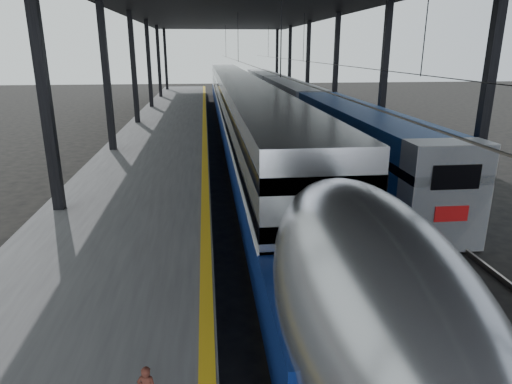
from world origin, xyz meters
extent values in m
plane|color=black|center=(0.00, 0.00, 0.00)|extent=(160.00, 160.00, 0.00)
cube|color=#4C4C4F|center=(-3.50, 20.00, 0.50)|extent=(6.00, 80.00, 1.00)
cube|color=gold|center=(-0.70, 20.00, 1.00)|extent=(0.30, 80.00, 0.01)
cube|color=slate|center=(1.28, 20.00, 0.08)|extent=(0.08, 80.00, 0.16)
cube|color=slate|center=(2.72, 20.00, 0.08)|extent=(0.08, 80.00, 0.16)
cube|color=slate|center=(6.28, 20.00, 0.08)|extent=(0.08, 80.00, 0.16)
cube|color=slate|center=(7.72, 20.00, 0.08)|extent=(0.08, 80.00, 0.16)
cube|color=black|center=(-5.80, 5.00, 4.50)|extent=(0.35, 0.35, 9.00)
cube|color=black|center=(9.60, 5.00, 4.50)|extent=(0.35, 0.35, 9.00)
cube|color=black|center=(-5.80, 15.00, 4.50)|extent=(0.35, 0.35, 9.00)
cube|color=black|center=(9.60, 15.00, 4.50)|extent=(0.35, 0.35, 9.00)
cube|color=black|center=(-5.80, 25.00, 4.50)|extent=(0.35, 0.35, 9.00)
cube|color=black|center=(9.60, 25.00, 4.50)|extent=(0.35, 0.35, 9.00)
cube|color=black|center=(-5.80, 35.00, 4.50)|extent=(0.35, 0.35, 9.00)
cube|color=black|center=(9.60, 35.00, 4.50)|extent=(0.35, 0.35, 9.00)
cube|color=black|center=(-5.80, 45.00, 4.50)|extent=(0.35, 0.35, 9.00)
cube|color=black|center=(9.60, 45.00, 4.50)|extent=(0.35, 0.35, 9.00)
cube|color=black|center=(-5.80, 55.00, 4.50)|extent=(0.35, 0.35, 9.00)
cube|color=black|center=(9.60, 55.00, 4.50)|extent=(0.35, 0.35, 9.00)
cube|color=black|center=(1.90, 20.00, 9.25)|extent=(18.00, 75.00, 0.45)
cylinder|color=slate|center=(2.00, 20.00, 5.50)|extent=(0.03, 74.00, 0.03)
cylinder|color=slate|center=(7.00, 20.00, 5.50)|extent=(0.03, 74.00, 0.03)
cube|color=#A9ABB0|center=(2.00, 27.19, 2.31)|extent=(2.91, 57.00, 4.01)
cube|color=navy|center=(2.00, 25.69, 1.05)|extent=(2.99, 62.00, 1.55)
cube|color=silver|center=(2.00, 27.19, 1.86)|extent=(3.01, 57.00, 0.10)
cube|color=black|center=(2.00, 27.19, 3.46)|extent=(2.95, 57.00, 0.42)
cube|color=black|center=(2.00, 27.19, 2.31)|extent=(2.95, 57.00, 0.42)
ellipsoid|color=#A9ABB0|center=(2.00, -4.31, 2.16)|extent=(2.91, 8.40, 4.01)
ellipsoid|color=navy|center=(2.00, -4.31, 1.00)|extent=(2.99, 8.40, 1.71)
ellipsoid|color=black|center=(2.00, -6.91, 2.96)|extent=(1.50, 2.20, 0.90)
cube|color=black|center=(2.00, 17.69, 0.20)|extent=(2.21, 2.60, 0.40)
cube|color=navy|center=(7.00, 10.91, 1.84)|extent=(2.57, 18.00, 3.49)
cube|color=#979A9F|center=(7.00, 2.51, 1.84)|extent=(2.62, 1.20, 3.54)
cube|color=black|center=(7.00, 1.89, 2.62)|extent=(1.56, 0.06, 0.78)
cube|color=#B50D0F|center=(7.00, 1.89, 1.42)|extent=(1.10, 0.06, 0.51)
cube|color=#979A9F|center=(7.00, 29.91, 1.84)|extent=(2.57, 18.00, 3.49)
cube|color=#979A9F|center=(7.00, 48.91, 1.84)|extent=(2.57, 18.00, 3.49)
cube|color=black|center=(7.00, 4.91, 0.18)|extent=(2.02, 2.40, 0.36)
cube|color=black|center=(7.00, 26.91, 0.18)|extent=(2.02, 2.40, 0.36)
camera|label=1|loc=(-0.57, -10.82, 6.37)|focal=32.00mm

